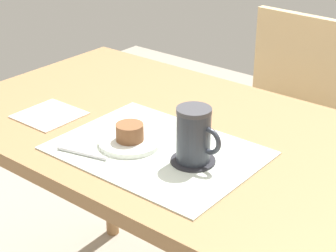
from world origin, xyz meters
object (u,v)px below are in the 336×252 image
object	(u,v)px
dining_table	(197,165)
pastry_plate	(130,142)
coffee_mug	(194,135)
wooden_chair	(279,123)
pastry	(130,132)

from	to	relation	value
dining_table	pastry_plate	world-z (taller)	pastry_plate
dining_table	coffee_mug	size ratio (longest dim) A/B	10.94
wooden_chair	pastry	world-z (taller)	wooden_chair
wooden_chair	coffee_mug	size ratio (longest dim) A/B	6.92
dining_table	coffee_mug	bearing A→B (deg)	-57.75
dining_table	pastry	bearing A→B (deg)	-122.70
pastry	coffee_mug	world-z (taller)	coffee_mug
wooden_chair	pastry_plate	xyz separation A→B (m)	(0.05, -0.86, 0.28)
pastry_plate	coffee_mug	bearing A→B (deg)	9.09
pastry	dining_table	bearing A→B (deg)	57.30
pastry_plate	wooden_chair	bearing A→B (deg)	93.46
dining_table	pastry	distance (m)	0.21
dining_table	wooden_chair	world-z (taller)	wooden_chair
pastry_plate	pastry	world-z (taller)	pastry
dining_table	pastry	xyz separation A→B (m)	(-0.09, -0.14, 0.12)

